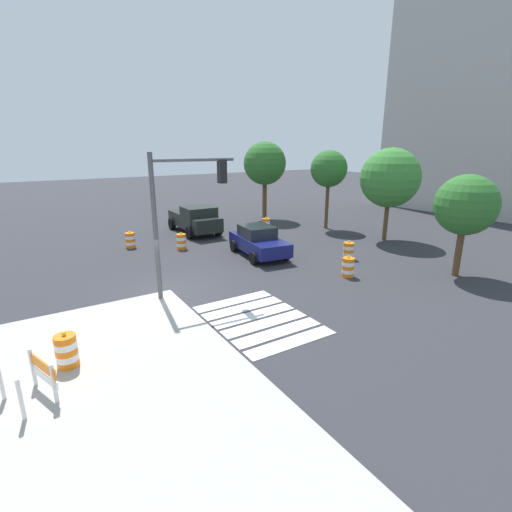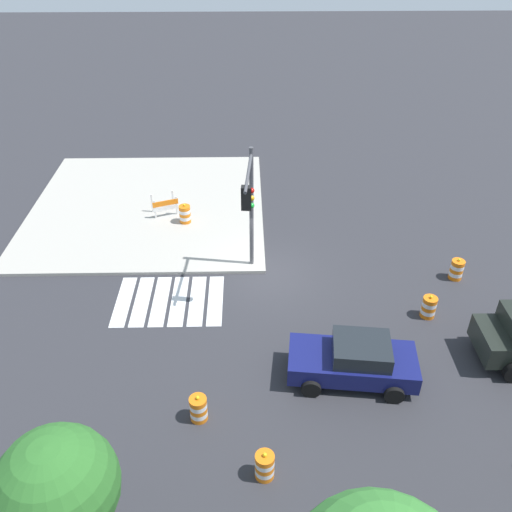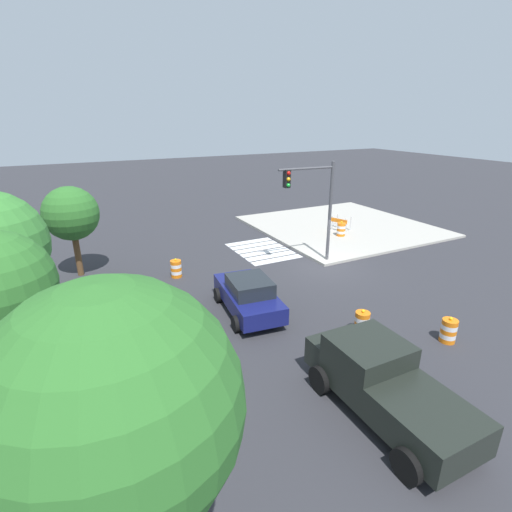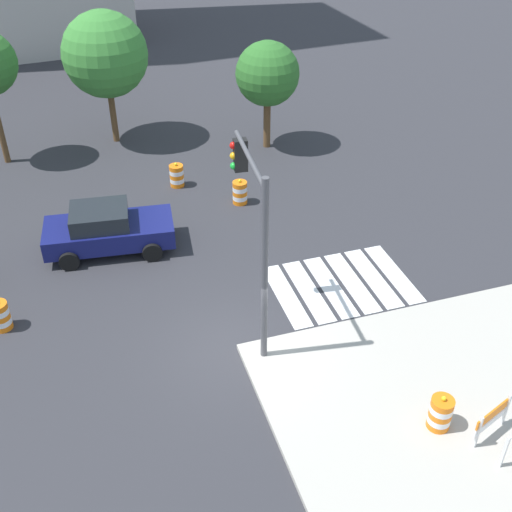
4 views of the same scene
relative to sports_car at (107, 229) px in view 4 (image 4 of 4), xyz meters
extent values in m
plane|color=#2D2D33|center=(2.77, -6.07, -0.81)|extent=(120.00, 120.00, 0.00)
cube|color=silver|center=(4.89, -4.27, -0.80)|extent=(0.60, 3.20, 0.02)
cube|color=silver|center=(5.64, -4.27, -0.80)|extent=(0.60, 3.20, 0.02)
cube|color=silver|center=(6.39, -4.27, -0.80)|extent=(0.60, 3.20, 0.02)
cube|color=silver|center=(7.14, -4.27, -0.80)|extent=(0.60, 3.20, 0.02)
cube|color=silver|center=(7.89, -4.27, -0.80)|extent=(0.60, 3.20, 0.02)
cube|color=silver|center=(8.64, -4.27, -0.80)|extent=(0.60, 3.20, 0.02)
cube|color=navy|center=(0.06, -0.01, -0.13)|extent=(4.49, 2.33, 0.70)
cube|color=#1E2328|center=(-0.19, 0.02, 0.52)|extent=(2.08, 1.81, 0.60)
cylinder|color=black|center=(1.51, 0.78, -0.48)|extent=(0.68, 0.32, 0.66)
cylinder|color=black|center=(1.29, -1.11, -0.48)|extent=(0.68, 0.32, 0.66)
cylinder|color=black|center=(-1.17, 1.10, -0.48)|extent=(0.68, 0.32, 0.66)
cylinder|color=black|center=(-1.39, -0.79, -0.48)|extent=(0.68, 0.32, 0.66)
cylinder|color=orange|center=(-3.50, -3.14, -0.72)|extent=(0.56, 0.56, 0.18)
cylinder|color=white|center=(-3.50, -3.14, -0.54)|extent=(0.56, 0.56, 0.18)
cylinder|color=orange|center=(-3.50, -3.14, -0.36)|extent=(0.56, 0.56, 0.18)
cylinder|color=orange|center=(5.16, 1.63, -0.72)|extent=(0.56, 0.56, 0.18)
cylinder|color=white|center=(5.16, 1.63, -0.54)|extent=(0.56, 0.56, 0.18)
cylinder|color=orange|center=(5.16, 1.63, -0.36)|extent=(0.56, 0.56, 0.18)
cylinder|color=white|center=(5.16, 1.63, -0.18)|extent=(0.56, 0.56, 0.18)
cylinder|color=orange|center=(5.16, 1.63, 0.00)|extent=(0.56, 0.56, 0.18)
sphere|color=yellow|center=(5.16, 1.63, 0.15)|extent=(0.12, 0.12, 0.12)
cylinder|color=orange|center=(3.14, 3.70, -0.72)|extent=(0.56, 0.56, 0.18)
cylinder|color=white|center=(3.14, 3.70, -0.54)|extent=(0.56, 0.56, 0.18)
cylinder|color=orange|center=(3.14, 3.70, -0.36)|extent=(0.56, 0.56, 0.18)
cylinder|color=white|center=(3.14, 3.70, -0.18)|extent=(0.56, 0.56, 0.18)
cylinder|color=orange|center=(3.14, 3.70, 0.00)|extent=(0.56, 0.56, 0.18)
sphere|color=yellow|center=(3.14, 3.70, 0.15)|extent=(0.12, 0.12, 0.12)
cylinder|color=orange|center=(6.63, -10.31, -0.57)|extent=(0.56, 0.56, 0.18)
cylinder|color=white|center=(6.63, -10.31, -0.39)|extent=(0.56, 0.56, 0.18)
cylinder|color=orange|center=(6.63, -10.31, -0.21)|extent=(0.56, 0.56, 0.18)
cylinder|color=white|center=(6.63, -10.31, -0.03)|extent=(0.56, 0.56, 0.18)
cylinder|color=orange|center=(6.63, -10.31, 0.15)|extent=(0.56, 0.56, 0.18)
sphere|color=yellow|center=(6.63, -10.31, 0.30)|extent=(0.12, 0.12, 0.12)
cube|color=silver|center=(7.13, -11.11, -0.16)|extent=(0.09, 0.09, 1.00)
cube|color=silver|center=(7.38, -11.76, -0.16)|extent=(0.09, 0.09, 1.00)
cube|color=silver|center=(8.16, -10.72, -0.16)|extent=(0.09, 0.09, 1.00)
cube|color=orange|center=(7.64, -10.90, 0.09)|extent=(1.23, 0.49, 0.28)
cube|color=white|center=(7.64, -10.90, -0.21)|extent=(1.23, 0.49, 0.20)
cylinder|color=#4C4C51|center=(3.37, -6.67, 2.09)|extent=(0.18, 0.18, 5.50)
cylinder|color=#4C4C51|center=(3.49, -5.08, 4.54)|extent=(0.37, 3.20, 0.12)
cube|color=black|center=(3.58, -3.96, 4.09)|extent=(0.38, 0.31, 0.90)
sphere|color=red|center=(3.39, -3.94, 4.39)|extent=(0.20, 0.20, 0.20)
sphere|color=#F2A514|center=(3.39, -3.94, 4.09)|extent=(0.20, 0.20, 0.20)
sphere|color=green|center=(3.39, -3.94, 3.79)|extent=(0.20, 0.20, 0.20)
cylinder|color=brown|center=(7.72, 6.05, 0.37)|extent=(0.31, 0.31, 2.37)
sphere|color=#2D6B28|center=(7.72, 6.05, 2.50)|extent=(2.71, 2.71, 2.71)
cylinder|color=brown|center=(1.38, 8.70, 0.52)|extent=(0.27, 0.27, 2.67)
sphere|color=#387F33|center=(1.38, 8.70, 3.12)|extent=(3.62, 3.62, 3.62)
camera|label=1|loc=(16.86, -10.73, 5.08)|focal=26.34mm
camera|label=2|loc=(3.57, 12.82, 13.16)|focal=37.66mm
camera|label=3|loc=(-13.15, 6.39, 7.12)|focal=27.01mm
camera|label=4|loc=(-0.73, -18.78, 11.72)|focal=44.81mm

